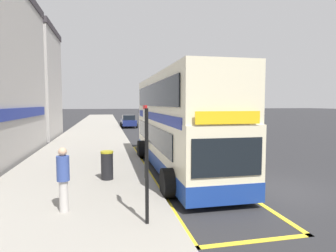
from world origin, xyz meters
name	(u,v)px	position (x,y,z in m)	size (l,w,h in m)	color
ground_plane	(147,125)	(0.00, 32.00, 0.00)	(260.00, 260.00, 0.00)	#28282B
pavement_near	(97,125)	(-7.00, 32.00, 0.07)	(6.00, 76.00, 0.14)	gray
double_decker_bus	(178,126)	(-2.46, 4.03, 2.06)	(3.15, 11.30, 4.40)	beige
bus_bay_markings	(177,169)	(-2.52, 3.97, 0.01)	(2.96, 14.77, 0.01)	yellow
bus_stop_sign	(146,155)	(-4.82, -2.09, 1.83)	(0.09, 0.51, 2.93)	black
terrace_mid	(3,83)	(-14.56, 18.82, 4.95)	(8.89, 7.47, 10.78)	#B2ADA8
parked_car_navy_kerbside	(129,121)	(-2.91, 28.40, 0.80)	(2.09, 4.20, 1.62)	navy
parked_car_maroon_behind	(149,115)	(2.66, 47.22, 0.80)	(2.09, 4.20, 1.62)	maroon
pedestrian_waiting_near_sign	(63,177)	(-6.94, -0.90, 1.11)	(0.34, 0.34, 1.78)	#B7B2AD
litter_bin	(107,165)	(-5.76, 2.28, 0.70)	(0.49, 0.49, 1.12)	black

